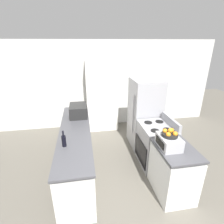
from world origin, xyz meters
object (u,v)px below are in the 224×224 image
(stove, at_px, (155,145))
(refrigerator, at_px, (144,114))
(wine_bottle, at_px, (64,141))
(fruit_bowl, at_px, (170,134))
(toaster_oven, at_px, (169,142))
(microwave, at_px, (78,111))
(pantry_cabinet, at_px, (102,96))

(stove, distance_m, refrigerator, 0.91)
(wine_bottle, height_order, fruit_bowl, fruit_bowl)
(toaster_oven, xyz_separation_m, fruit_bowl, (0.00, 0.01, 0.15))
(toaster_oven, bearing_deg, stove, 79.53)
(refrigerator, height_order, microwave, refrigerator)
(microwave, bearing_deg, wine_bottle, -100.46)
(refrigerator, relative_size, microwave, 3.25)
(toaster_oven, bearing_deg, wine_bottle, 169.44)
(refrigerator, xyz_separation_m, fruit_bowl, (-0.15, -1.57, 0.30))
(pantry_cabinet, relative_size, microwave, 3.91)
(fruit_bowl, bearing_deg, refrigerator, 84.45)
(stove, relative_size, fruit_bowl, 4.08)
(stove, xyz_separation_m, toaster_oven, (-0.14, -0.75, 0.55))
(microwave, distance_m, fruit_bowl, 2.15)
(pantry_cabinet, xyz_separation_m, toaster_oven, (0.79, -2.66, -0.02))
(pantry_cabinet, bearing_deg, stove, -64.08)
(pantry_cabinet, xyz_separation_m, fruit_bowl, (0.79, -2.66, 0.13))
(microwave, bearing_deg, stove, -27.14)
(pantry_cabinet, bearing_deg, fruit_bowl, -73.37)
(stove, height_order, fruit_bowl, fruit_bowl)
(pantry_cabinet, relative_size, refrigerator, 1.20)
(microwave, relative_size, toaster_oven, 1.24)
(stove, distance_m, toaster_oven, 0.94)
(pantry_cabinet, relative_size, fruit_bowl, 7.86)
(fruit_bowl, bearing_deg, stove, 79.79)
(stove, bearing_deg, toaster_oven, -100.47)
(wine_bottle, bearing_deg, toaster_oven, -10.56)
(pantry_cabinet, height_order, refrigerator, pantry_cabinet)
(pantry_cabinet, distance_m, toaster_oven, 2.78)
(microwave, xyz_separation_m, wine_bottle, (-0.23, -1.26, -0.03))
(stove, bearing_deg, wine_bottle, -166.55)
(stove, distance_m, fruit_bowl, 1.03)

